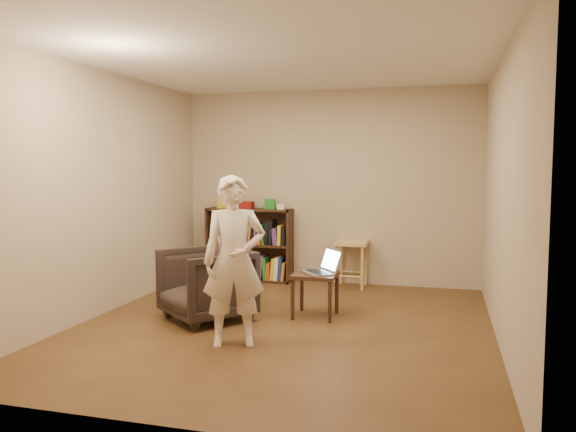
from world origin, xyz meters
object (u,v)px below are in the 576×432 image
(stool, at_px, (352,250))
(person, at_px, (234,261))
(side_table, at_px, (315,280))
(armchair, at_px, (206,284))
(laptop, at_px, (322,268))
(bookshelf, at_px, (250,249))

(stool, height_order, person, person)
(side_table, distance_m, person, 1.27)
(armchair, xyz_separation_m, laptop, (1.13, 0.44, 0.15))
(bookshelf, height_order, person, person)
(side_table, relative_size, laptop, 0.96)
(armchair, bearing_deg, stool, 97.81)
(stool, distance_m, person, 2.77)
(person, bearing_deg, armchair, 107.04)
(armchair, xyz_separation_m, side_table, (1.05, 0.42, 0.01))
(laptop, bearing_deg, person, -64.02)
(side_table, bearing_deg, laptop, 20.74)
(side_table, height_order, person, person)
(side_table, relative_size, person, 0.31)
(bookshelf, bearing_deg, armchair, -83.13)
(armchair, bearing_deg, laptop, 60.25)
(stool, xyz_separation_m, person, (-0.61, -2.68, 0.26))
(stool, bearing_deg, side_table, -94.95)
(armchair, relative_size, side_table, 1.77)
(bookshelf, bearing_deg, side_table, -51.43)
(side_table, bearing_deg, stool, 85.05)
(bookshelf, xyz_separation_m, stool, (1.44, -0.06, 0.05))
(stool, distance_m, armchair, 2.32)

